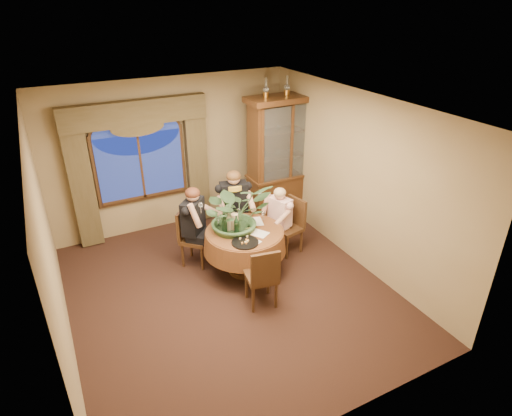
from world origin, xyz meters
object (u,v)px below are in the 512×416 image
oil_lamp_right (307,83)px  centerpiece_plant (235,189)px  wine_bottle_2 (225,226)px  dining_table (245,251)px  oil_lamp_center (287,86)px  wine_bottle_0 (229,223)px  wine_bottle_3 (224,222)px  chair_front_left (261,275)px  stoneware_vase (235,222)px  china_cabinet (285,160)px  chair_back_right (237,220)px  person_back (194,226)px  person_pink (280,220)px  wine_bottle_1 (236,226)px  olive_bowl (250,231)px  chair_right (288,227)px  chair_back (195,238)px  oil_lamp_left (266,88)px

oil_lamp_right → centerpiece_plant: 2.63m
oil_lamp_right → wine_bottle_2: bearing=-149.3°
dining_table → oil_lamp_center: oil_lamp_center is taller
wine_bottle_0 → wine_bottle_3: same height
chair_front_left → stoneware_vase: 0.99m
china_cabinet → wine_bottle_0: 2.20m
chair_back_right → stoneware_vase: stoneware_vase is taller
stoneware_vase → wine_bottle_3: bearing=158.6°
oil_lamp_right → china_cabinet: bearing=180.0°
dining_table → wine_bottle_3: bearing=154.0°
china_cabinet → wine_bottle_3: (-1.80, -1.22, -0.30)m
chair_back_right → centerpiece_plant: (-0.31, -0.66, 0.94)m
wine_bottle_3 → person_back: bearing=127.0°
chair_front_left → wine_bottle_3: (-0.14, 0.96, 0.44)m
oil_lamp_center → chair_back_right: oil_lamp_center is taller
person_pink → wine_bottle_1: bearing=90.2°
china_cabinet → dining_table: bearing=-138.1°
dining_table → china_cabinet: bearing=41.9°
chair_back_right → centerpiece_plant: bearing=81.2°
china_cabinet → olive_bowl: china_cabinet is taller
oil_lamp_right → wine_bottle_1: oil_lamp_right is taller
wine_bottle_1 → wine_bottle_2: size_ratio=1.00×
oil_lamp_right → wine_bottle_2: size_ratio=1.03×
olive_bowl → chair_right: bearing=17.6°
chair_back → olive_bowl: bearing=88.3°
chair_back → olive_bowl: chair_back is taller
chair_back_right → olive_bowl: chair_back_right is taller
chair_back → wine_bottle_0: bearing=79.7°
oil_lamp_center → wine_bottle_1: oil_lamp_center is taller
person_pink → chair_right: bearing=-147.5°
dining_table → wine_bottle_1: bearing=-159.7°
chair_front_left → wine_bottle_2: size_ratio=2.91×
dining_table → chair_front_left: bearing=-99.9°
person_pink → chair_back: bearing=58.8°
dining_table → oil_lamp_right: 3.25m
person_back → oil_lamp_left: bearing=157.5°
oil_lamp_right → chair_back: (-2.56, -0.78, -2.12)m
person_back → centerpiece_plant: (0.55, -0.44, 0.73)m
chair_back → chair_back_right: bearing=148.5°
china_cabinet → centerpiece_plant: (-1.59, -1.21, 0.20)m
wine_bottle_1 → centerpiece_plant: bearing=66.5°
chair_front_left → person_back: bearing=118.7°
wine_bottle_1 → oil_lamp_right: bearing=34.0°
oil_lamp_center → wine_bottle_1: 2.77m
person_pink → centerpiece_plant: centerpiece_plant is taller
oil_lamp_left → wine_bottle_2: oil_lamp_left is taller
oil_lamp_left → oil_lamp_center: 0.42m
person_back → dining_table: bearing=90.0°
chair_front_left → centerpiece_plant: centerpiece_plant is taller
stoneware_vase → chair_right: bearing=6.0°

